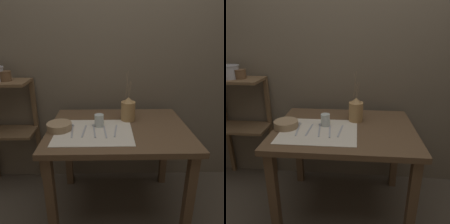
{
  "view_description": "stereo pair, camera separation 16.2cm",
  "coord_description": "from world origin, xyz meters",
  "views": [
    {
      "loc": [
        -0.08,
        -1.52,
        1.44
      ],
      "look_at": [
        -0.05,
        0.0,
        0.89
      ],
      "focal_mm": 35.0,
      "sensor_mm": 36.0,
      "label": 1
    },
    {
      "loc": [
        0.08,
        -1.51,
        1.44
      ],
      "look_at": [
        -0.05,
        0.0,
        0.89
      ],
      "focal_mm": 35.0,
      "sensor_mm": 36.0,
      "label": 2
    }
  ],
  "objects": [
    {
      "name": "glass_tumbler_near",
      "position": [
        -0.15,
        0.01,
        0.81
      ],
      "size": [
        0.07,
        0.07,
        0.09
      ],
      "color": "silver",
      "rests_on": "wooden_table"
    },
    {
      "name": "knife_center",
      "position": [
        -0.25,
        -0.08,
        0.77
      ],
      "size": [
        0.02,
        0.2,
        0.0
      ],
      "color": "#A8A8AD",
      "rests_on": "wooden_table"
    },
    {
      "name": "fork_outer",
      "position": [
        -0.03,
        -0.08,
        0.77
      ],
      "size": [
        0.03,
        0.2,
        0.0
      ],
      "color": "#A8A8AD",
      "rests_on": "wooden_table"
    },
    {
      "name": "linen_cloth",
      "position": [
        -0.18,
        -0.09,
        0.77
      ],
      "size": [
        0.55,
        0.45,
        0.0
      ],
      "color": "beige",
      "rests_on": "wooden_table"
    },
    {
      "name": "fork_inner",
      "position": [
        -0.1,
        -0.1,
        0.77
      ],
      "size": [
        0.03,
        0.2,
        0.0
      ],
      "color": "#A8A8AD",
      "rests_on": "wooden_table"
    },
    {
      "name": "spoon_inner",
      "position": [
        -0.18,
        -0.03,
        0.77
      ],
      "size": [
        0.04,
        0.21,
        0.02
      ],
      "color": "#A8A8AD",
      "rests_on": "wooden_table"
    },
    {
      "name": "wooden_shelf_unit",
      "position": [
        -1.01,
        0.35,
        0.73
      ],
      "size": [
        0.5,
        0.28,
        1.06
      ],
      "color": "brown",
      "rests_on": "ground_plane"
    },
    {
      "name": "wooden_bowl",
      "position": [
        -0.44,
        -0.05,
        0.79
      ],
      "size": [
        0.18,
        0.18,
        0.05
      ],
      "color": "#9E7F5B",
      "rests_on": "wooden_table"
    },
    {
      "name": "pitcher_with_flowers",
      "position": [
        0.08,
        0.13,
        0.86
      ],
      "size": [
        0.11,
        0.11,
        0.4
      ],
      "color": "#A87F4C",
      "rests_on": "wooden_table"
    },
    {
      "name": "metal_pot_small",
      "position": [
        -0.94,
        0.32,
        1.1
      ],
      "size": [
        0.1,
        0.1,
        0.08
      ],
      "color": "brown",
      "rests_on": "wooden_shelf_unit"
    },
    {
      "name": "ground_plane",
      "position": [
        0.0,
        0.0,
        0.0
      ],
      "size": [
        12.0,
        12.0,
        0.0
      ],
      "primitive_type": "plane",
      "color": "brown"
    },
    {
      "name": "wooden_table",
      "position": [
        0.0,
        0.0,
        0.65
      ],
      "size": [
        1.05,
        0.8,
        0.77
      ],
      "color": "brown",
      "rests_on": "ground_plane"
    },
    {
      "name": "stone_wall_back",
      "position": [
        0.0,
        0.51,
        1.2
      ],
      "size": [
        7.0,
        0.06,
        2.4
      ],
      "color": "#6B5E4C",
      "rests_on": "ground_plane"
    },
    {
      "name": "spoon_outer",
      "position": [
        -0.35,
        -0.03,
        0.77
      ],
      "size": [
        0.04,
        0.21,
        0.02
      ],
      "color": "#A8A8AD",
      "rests_on": "wooden_table"
    }
  ]
}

